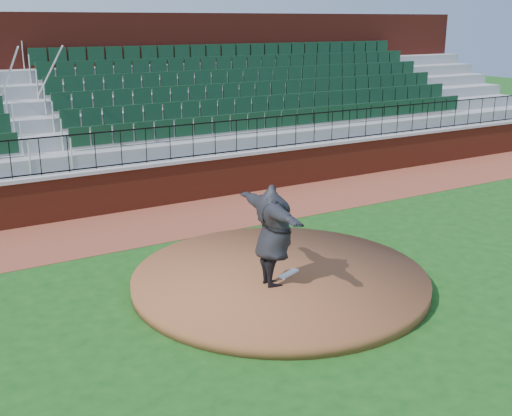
{
  "coord_description": "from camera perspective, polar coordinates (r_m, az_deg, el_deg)",
  "views": [
    {
      "loc": [
        -6.78,
        -9.86,
        5.24
      ],
      "look_at": [
        0.0,
        1.5,
        1.3
      ],
      "focal_mm": 44.35,
      "sensor_mm": 36.0,
      "label": 1
    }
  ],
  "objects": [
    {
      "name": "ground",
      "position": [
        13.06,
        3.4,
        -7.1
      ],
      "size": [
        90.0,
        90.0,
        0.0
      ],
      "primitive_type": "plane",
      "color": "#154614",
      "rests_on": "ground"
    },
    {
      "name": "warning_track",
      "position": [
        17.5,
        -6.56,
        -0.93
      ],
      "size": [
        34.0,
        3.2,
        0.01
      ],
      "primitive_type": "cube",
      "color": "brown",
      "rests_on": "ground"
    },
    {
      "name": "field_wall",
      "position": [
        18.75,
        -8.65,
        2.07
      ],
      "size": [
        34.0,
        0.35,
        1.2
      ],
      "primitive_type": "cube",
      "color": "maroon",
      "rests_on": "ground"
    },
    {
      "name": "wall_cap",
      "position": [
        18.6,
        -8.74,
        4.01
      ],
      "size": [
        34.0,
        0.45,
        0.1
      ],
      "primitive_type": "cube",
      "color": "#B7B7B7",
      "rests_on": "field_wall"
    },
    {
      "name": "wall_railing",
      "position": [
        18.49,
        -8.81,
        5.67
      ],
      "size": [
        34.0,
        0.05,
        1.0
      ],
      "primitive_type": null,
      "color": "black",
      "rests_on": "wall_cap"
    },
    {
      "name": "seating_stands",
      "position": [
        20.93,
        -11.74,
        8.17
      ],
      "size": [
        34.0,
        5.1,
        4.6
      ],
      "primitive_type": null,
      "color": "gray",
      "rests_on": "ground"
    },
    {
      "name": "concourse_wall",
      "position": [
        23.52,
        -14.12,
        10.02
      ],
      "size": [
        34.0,
        0.5,
        5.5
      ],
      "primitive_type": "cube",
      "color": "maroon",
      "rests_on": "ground"
    },
    {
      "name": "pitchers_mound",
      "position": [
        13.08,
        2.16,
        -6.45
      ],
      "size": [
        6.05,
        6.05,
        0.25
      ],
      "primitive_type": "cylinder",
      "color": "brown",
      "rests_on": "ground"
    },
    {
      "name": "pitching_rubber",
      "position": [
        12.99,
        2.95,
        -5.94
      ],
      "size": [
        0.58,
        0.35,
        0.04
      ],
      "primitive_type": "cube",
      "rotation": [
        0.0,
        0.0,
        0.4
      ],
      "color": "white",
      "rests_on": "pitchers_mound"
    },
    {
      "name": "pitcher",
      "position": [
        12.14,
        1.55,
        -2.51
      ],
      "size": [
        0.95,
        2.57,
        2.04
      ],
      "primitive_type": "imported",
      "rotation": [
        0.0,
        0.0,
        1.46
      ],
      "color": "black",
      "rests_on": "pitchers_mound"
    }
  ]
}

